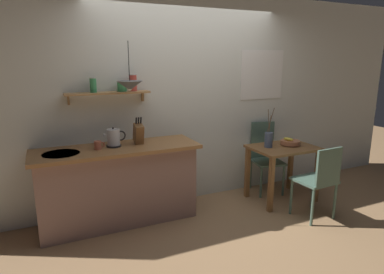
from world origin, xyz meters
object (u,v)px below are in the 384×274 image
at_px(twig_vase, 269,139).
at_px(coffee_mug_by_sink, 98,145).
at_px(dining_chair_far, 265,154).
at_px(fruit_bowl, 290,142).
at_px(pendant_lamp, 130,86).
at_px(dining_chair_near, 320,178).
at_px(dining_table, 283,157).
at_px(electric_kettle, 114,138).
at_px(knife_block, 138,133).

bearing_deg(twig_vase, coffee_mug_by_sink, 175.19).
xyz_separation_m(dining_chair_far, twig_vase, (-0.19, -0.31, 0.31)).
height_order(fruit_bowl, pendant_lamp, pendant_lamp).
bearing_deg(dining_chair_near, twig_vase, 106.56).
xyz_separation_m(dining_table, coffee_mug_by_sink, (-2.35, 0.24, 0.36)).
relative_size(dining_table, twig_vase, 1.63).
xyz_separation_m(dining_chair_near, electric_kettle, (-2.17, 0.94, 0.49)).
height_order(fruit_bowl, twig_vase, twig_vase).
height_order(dining_chair_near, pendant_lamp, pendant_lamp).
xyz_separation_m(knife_block, coffee_mug_by_sink, (-0.47, -0.05, -0.08)).
xyz_separation_m(dining_chair_near, coffee_mug_by_sink, (-2.36, 0.89, 0.44)).
relative_size(dining_chair_far, electric_kettle, 4.00).
height_order(dining_chair_near, coffee_mug_by_sink, coffee_mug_by_sink).
height_order(fruit_bowl, knife_block, knife_block).
distance_m(dining_chair_near, twig_vase, 0.81).
height_order(dining_chair_far, pendant_lamp, pendant_lamp).
distance_m(dining_chair_far, twig_vase, 0.48).
height_order(knife_block, pendant_lamp, pendant_lamp).
relative_size(dining_chair_far, twig_vase, 1.90).
relative_size(fruit_bowl, knife_block, 0.80).
relative_size(fruit_bowl, coffee_mug_by_sink, 2.21).
bearing_deg(dining_chair_near, dining_table, 91.07).
height_order(dining_chair_near, twig_vase, twig_vase).
distance_m(dining_table, dining_chair_far, 0.38).
bearing_deg(dining_chair_near, electric_kettle, 156.64).
bearing_deg(coffee_mug_by_sink, electric_kettle, 14.38).
xyz_separation_m(knife_block, pendant_lamp, (-0.11, -0.12, 0.56)).
distance_m(dining_table, pendant_lamp, 2.23).
distance_m(electric_kettle, coffee_mug_by_sink, 0.20).
distance_m(dining_chair_near, pendant_lamp, 2.41).
bearing_deg(knife_block, electric_kettle, -179.78).
bearing_deg(coffee_mug_by_sink, dining_table, -5.88).
distance_m(dining_chair_far, electric_kettle, 2.21).
distance_m(coffee_mug_by_sink, pendant_lamp, 0.74).
xyz_separation_m(dining_table, knife_block, (-1.88, 0.29, 0.44)).
bearing_deg(knife_block, dining_table, -8.78).
distance_m(dining_table, coffee_mug_by_sink, 2.39).
relative_size(dining_chair_far, pendant_lamp, 1.92).
distance_m(dining_chair_far, fruit_bowl, 0.45).
height_order(dining_chair_near, dining_chair_far, dining_chair_far).
height_order(twig_vase, coffee_mug_by_sink, twig_vase).
bearing_deg(coffee_mug_by_sink, dining_chair_near, -20.72).
distance_m(dining_chair_near, coffee_mug_by_sink, 2.56).
bearing_deg(fruit_bowl, dining_chair_near, -99.80).
relative_size(dining_chair_near, electric_kettle, 3.63).
xyz_separation_m(fruit_bowl, twig_vase, (-0.33, 0.04, 0.06)).
xyz_separation_m(dining_chair_far, fruit_bowl, (0.13, -0.35, 0.25)).
relative_size(electric_kettle, knife_block, 0.78).
relative_size(fruit_bowl, pendant_lamp, 0.49).
distance_m(dining_table, dining_chair_near, 0.66).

